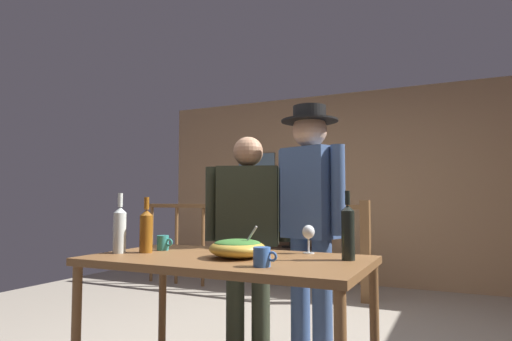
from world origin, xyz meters
name	(u,v)px	position (x,y,z in m)	size (l,w,h in m)	color
back_wall	(368,187)	(0.00, 2.92, 1.27)	(5.96, 0.10, 2.54)	tan
framed_picture	(257,169)	(-1.59, 2.86, 1.54)	(0.57, 0.03, 0.46)	slate
stair_railing	(279,237)	(-0.86, 1.91, 0.66)	(2.98, 0.10, 1.09)	brown
tv_console	(290,265)	(-0.96, 2.57, 0.23)	(0.90, 0.40, 0.47)	#38281E
flat_screen_tv	(289,228)	(-0.96, 2.54, 0.72)	(0.55, 0.12, 0.43)	black
serving_table	(227,271)	(-0.04, -0.80, 0.72)	(1.48, 0.80, 0.80)	brown
salad_bowl	(237,247)	(0.03, -0.82, 0.85)	(0.30, 0.30, 0.17)	gold
wine_glass	(308,233)	(0.31, -0.48, 0.91)	(0.07, 0.07, 0.16)	silver
wine_bottle_dark	(348,231)	(0.57, -0.65, 0.94)	(0.07, 0.07, 0.35)	black
wine_bottle_clear	(120,229)	(-0.68, -0.92, 0.94)	(0.07, 0.07, 0.34)	silver
wine_bottle_amber	(146,230)	(-0.55, -0.84, 0.93)	(0.07, 0.07, 0.32)	brown
mug_blue	(262,257)	(0.27, -1.03, 0.84)	(0.12, 0.08, 0.09)	#3866B2
mug_teal	(163,243)	(-0.54, -0.71, 0.84)	(0.11, 0.07, 0.09)	teal
person_standing_left	(248,226)	(-0.27, -0.09, 0.92)	(0.59, 0.35, 1.55)	#2D3323
person_standing_right	(310,210)	(0.19, -0.09, 1.03)	(0.51, 0.38, 1.73)	#3D5684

